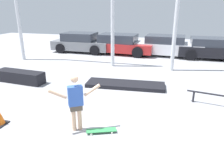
{
  "coord_description": "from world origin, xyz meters",
  "views": [
    {
      "loc": [
        1.56,
        -5.35,
        3.2
      ],
      "look_at": [
        -0.3,
        1.32,
        0.7
      ],
      "focal_mm": 35.0,
      "sensor_mm": 36.0,
      "label": 1
    }
  ],
  "objects_px": {
    "skateboarder": "(76,100)",
    "manual_pad": "(125,85)",
    "grind_box": "(20,77)",
    "parked_car_grey": "(81,43)",
    "parked_car_red": "(120,44)",
    "parked_car_white": "(167,46)",
    "skateboard": "(101,130)",
    "parked_car_black": "(211,48)"
  },
  "relations": [
    {
      "from": "parked_car_grey",
      "to": "parked_car_red",
      "type": "distance_m",
      "value": 2.84
    },
    {
      "from": "skateboard",
      "to": "parked_car_red",
      "type": "xyz_separation_m",
      "value": [
        -1.93,
        10.01,
        0.6
      ]
    },
    {
      "from": "parked_car_grey",
      "to": "parked_car_red",
      "type": "height_order",
      "value": "parked_car_grey"
    },
    {
      "from": "skateboard",
      "to": "parked_car_red",
      "type": "bearing_deg",
      "value": 78.18
    },
    {
      "from": "skateboarder",
      "to": "parked_car_white",
      "type": "relative_size",
      "value": 0.34
    },
    {
      "from": "skateboarder",
      "to": "skateboard",
      "type": "relative_size",
      "value": 1.91
    },
    {
      "from": "grind_box",
      "to": "parked_car_grey",
      "type": "distance_m",
      "value": 6.98
    },
    {
      "from": "manual_pad",
      "to": "parked_car_red",
      "type": "distance_m",
      "value": 6.66
    },
    {
      "from": "skateboarder",
      "to": "parked_car_grey",
      "type": "bearing_deg",
      "value": 78.18
    },
    {
      "from": "skateboard",
      "to": "parked_car_black",
      "type": "xyz_separation_m",
      "value": [
        3.96,
        10.14,
        0.57
      ]
    },
    {
      "from": "skateboard",
      "to": "parked_car_white",
      "type": "height_order",
      "value": "parked_car_white"
    },
    {
      "from": "skateboard",
      "to": "skateboarder",
      "type": "bearing_deg",
      "value": 159.95
    },
    {
      "from": "parked_car_white",
      "to": "skateboarder",
      "type": "bearing_deg",
      "value": -97.64
    },
    {
      "from": "skateboard",
      "to": "grind_box",
      "type": "relative_size",
      "value": 0.36
    },
    {
      "from": "parked_car_red",
      "to": "parked_car_white",
      "type": "distance_m",
      "value": 3.19
    },
    {
      "from": "manual_pad",
      "to": "parked_car_grey",
      "type": "xyz_separation_m",
      "value": [
        -4.63,
        6.27,
        0.59
      ]
    },
    {
      "from": "parked_car_red",
      "to": "skateboarder",
      "type": "bearing_deg",
      "value": -79.92
    },
    {
      "from": "skateboarder",
      "to": "parked_car_black",
      "type": "height_order",
      "value": "skateboarder"
    },
    {
      "from": "manual_pad",
      "to": "parked_car_white",
      "type": "height_order",
      "value": "parked_car_white"
    },
    {
      "from": "skateboarder",
      "to": "skateboard",
      "type": "distance_m",
      "value": 1.06
    },
    {
      "from": "parked_car_red",
      "to": "parked_car_black",
      "type": "height_order",
      "value": "parked_car_red"
    },
    {
      "from": "grind_box",
      "to": "manual_pad",
      "type": "bearing_deg",
      "value": 8.74
    },
    {
      "from": "grind_box",
      "to": "parked_car_grey",
      "type": "xyz_separation_m",
      "value": [
        -0.04,
        6.97,
        0.41
      ]
    },
    {
      "from": "skateboard",
      "to": "parked_car_grey",
      "type": "relative_size",
      "value": 0.2
    },
    {
      "from": "grind_box",
      "to": "manual_pad",
      "type": "xyz_separation_m",
      "value": [
        4.58,
        0.7,
        -0.18
      ]
    },
    {
      "from": "parked_car_black",
      "to": "parked_car_red",
      "type": "bearing_deg",
      "value": -179.69
    },
    {
      "from": "manual_pad",
      "to": "parked_car_white",
      "type": "distance_m",
      "value": 6.84
    },
    {
      "from": "parked_car_grey",
      "to": "parked_car_white",
      "type": "height_order",
      "value": "parked_car_grey"
    },
    {
      "from": "parked_car_red",
      "to": "parked_car_black",
      "type": "bearing_deg",
      "value": 4.3
    },
    {
      "from": "manual_pad",
      "to": "skateboarder",
      "type": "bearing_deg",
      "value": -98.48
    },
    {
      "from": "grind_box",
      "to": "parked_car_red",
      "type": "distance_m",
      "value": 7.63
    },
    {
      "from": "skateboarder",
      "to": "parked_car_black",
      "type": "relative_size",
      "value": 0.39
    },
    {
      "from": "parked_car_red",
      "to": "parked_car_white",
      "type": "relative_size",
      "value": 1.0
    },
    {
      "from": "skateboard",
      "to": "parked_car_white",
      "type": "distance_m",
      "value": 10.39
    },
    {
      "from": "manual_pad",
      "to": "grind_box",
      "type": "bearing_deg",
      "value": -171.26
    },
    {
      "from": "skateboarder",
      "to": "manual_pad",
      "type": "relative_size",
      "value": 0.48
    },
    {
      "from": "skateboarder",
      "to": "parked_car_white",
      "type": "distance_m",
      "value": 10.51
    },
    {
      "from": "grind_box",
      "to": "parked_car_white",
      "type": "height_order",
      "value": "parked_car_white"
    },
    {
      "from": "skateboard",
      "to": "manual_pad",
      "type": "relative_size",
      "value": 0.25
    },
    {
      "from": "parked_car_black",
      "to": "skateboarder",
      "type": "bearing_deg",
      "value": -115.49
    },
    {
      "from": "parked_car_grey",
      "to": "parked_car_black",
      "type": "height_order",
      "value": "parked_car_grey"
    },
    {
      "from": "grind_box",
      "to": "parked_car_red",
      "type": "height_order",
      "value": "parked_car_red"
    }
  ]
}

